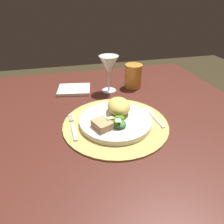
{
  "coord_description": "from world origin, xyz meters",
  "views": [
    {
      "loc": [
        -0.08,
        -0.57,
        1.14
      ],
      "look_at": [
        0.07,
        0.02,
        0.77
      ],
      "focal_mm": 32.16,
      "sensor_mm": 36.0,
      "label": 1
    }
  ],
  "objects_px": {
    "spoon": "(151,113)",
    "amber_tumbler": "(133,76)",
    "dinner_plate": "(116,121)",
    "wine_glass": "(109,66)",
    "napkin": "(74,90)",
    "dining_table": "(97,160)",
    "fork": "(73,128)"
  },
  "relations": [
    {
      "from": "dinner_plate",
      "to": "fork",
      "type": "xyz_separation_m",
      "value": [
        -0.14,
        0.0,
        -0.01
      ]
    },
    {
      "from": "fork",
      "to": "napkin",
      "type": "xyz_separation_m",
      "value": [
        0.03,
        0.3,
        -0.0
      ]
    },
    {
      "from": "amber_tumbler",
      "to": "dining_table",
      "type": "bearing_deg",
      "value": -131.03
    },
    {
      "from": "spoon",
      "to": "napkin",
      "type": "xyz_separation_m",
      "value": [
        -0.25,
        0.28,
        -0.0
      ]
    },
    {
      "from": "spoon",
      "to": "amber_tumbler",
      "type": "height_order",
      "value": "amber_tumbler"
    },
    {
      "from": "dining_table",
      "to": "napkin",
      "type": "relative_size",
      "value": 8.59
    },
    {
      "from": "dining_table",
      "to": "wine_glass",
      "type": "xyz_separation_m",
      "value": [
        0.11,
        0.24,
        0.29
      ]
    },
    {
      "from": "spoon",
      "to": "dining_table",
      "type": "bearing_deg",
      "value": -179.76
    },
    {
      "from": "dining_table",
      "to": "amber_tumbler",
      "type": "distance_m",
      "value": 0.41
    },
    {
      "from": "napkin",
      "to": "wine_glass",
      "type": "bearing_deg",
      "value": -13.25
    },
    {
      "from": "dinner_plate",
      "to": "spoon",
      "type": "bearing_deg",
      "value": 10.88
    },
    {
      "from": "fork",
      "to": "napkin",
      "type": "height_order",
      "value": "napkin"
    },
    {
      "from": "dining_table",
      "to": "wine_glass",
      "type": "relative_size",
      "value": 7.57
    },
    {
      "from": "napkin",
      "to": "dinner_plate",
      "type": "bearing_deg",
      "value": -69.48
    },
    {
      "from": "fork",
      "to": "dinner_plate",
      "type": "bearing_deg",
      "value": -1.42
    },
    {
      "from": "dining_table",
      "to": "fork",
      "type": "distance_m",
      "value": 0.2
    },
    {
      "from": "dinner_plate",
      "to": "napkin",
      "type": "relative_size",
      "value": 1.72
    },
    {
      "from": "dinner_plate",
      "to": "wine_glass",
      "type": "height_order",
      "value": "wine_glass"
    },
    {
      "from": "dinner_plate",
      "to": "wine_glass",
      "type": "distance_m",
      "value": 0.29
    },
    {
      "from": "wine_glass",
      "to": "fork",
      "type": "bearing_deg",
      "value": -124.49
    },
    {
      "from": "spoon",
      "to": "amber_tumbler",
      "type": "relative_size",
      "value": 1.3
    },
    {
      "from": "dining_table",
      "to": "napkin",
      "type": "height_order",
      "value": "napkin"
    },
    {
      "from": "fork",
      "to": "napkin",
      "type": "bearing_deg",
      "value": 84.77
    },
    {
      "from": "spoon",
      "to": "fork",
      "type": "bearing_deg",
      "value": -175.25
    },
    {
      "from": "dining_table",
      "to": "spoon",
      "type": "relative_size",
      "value": 8.62
    },
    {
      "from": "napkin",
      "to": "wine_glass",
      "type": "xyz_separation_m",
      "value": [
        0.15,
        -0.04,
        0.11
      ]
    },
    {
      "from": "amber_tumbler",
      "to": "spoon",
      "type": "bearing_deg",
      "value": -94.38
    },
    {
      "from": "dining_table",
      "to": "fork",
      "type": "height_order",
      "value": "fork"
    },
    {
      "from": "spoon",
      "to": "wine_glass",
      "type": "xyz_separation_m",
      "value": [
        -0.1,
        0.24,
        0.11
      ]
    },
    {
      "from": "dining_table",
      "to": "fork",
      "type": "relative_size",
      "value": 7.81
    },
    {
      "from": "dining_table",
      "to": "napkin",
      "type": "distance_m",
      "value": 0.33
    },
    {
      "from": "napkin",
      "to": "amber_tumbler",
      "type": "distance_m",
      "value": 0.28
    }
  ]
}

